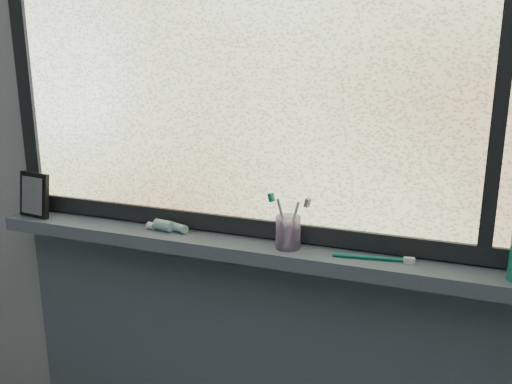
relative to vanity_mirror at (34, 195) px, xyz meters
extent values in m
cube|color=#9EA3A8|center=(0.73, 0.09, 0.16)|extent=(3.00, 0.01, 2.50)
cube|color=#4D5967|center=(0.73, 0.02, -0.09)|extent=(1.62, 0.14, 0.04)
cube|color=silver|center=(0.73, 0.07, 0.44)|extent=(1.50, 0.01, 1.00)
cube|color=black|center=(0.73, 0.07, -0.04)|extent=(1.60, 0.03, 0.05)
cube|color=black|center=(-0.05, 0.07, 0.44)|extent=(0.05, 0.03, 1.10)
cube|color=black|center=(1.33, 0.07, 0.44)|extent=(0.03, 0.03, 1.00)
cube|color=black|center=(0.00, 0.00, 0.00)|extent=(0.12, 0.07, 0.14)
cylinder|color=#CFA6DC|center=(0.84, 0.01, -0.03)|extent=(0.09, 0.09, 0.09)
camera|label=1|loc=(1.27, -1.37, 0.49)|focal=40.00mm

